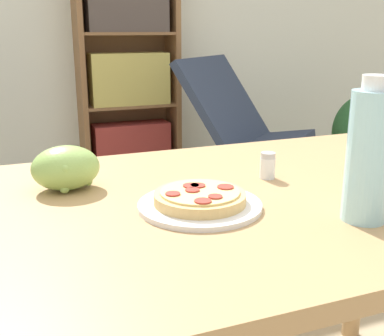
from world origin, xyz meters
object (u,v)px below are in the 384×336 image
pizza_on_plate (200,201)px  drink_bottle (369,154)px  grape_bunch (66,168)px  bookshelf (128,76)px  potted_plant_floor (363,136)px  salt_shaker (268,166)px  lounge_chair_far (247,154)px

pizza_on_plate → drink_bottle: size_ratio=0.93×
grape_bunch → bookshelf: size_ratio=0.09×
pizza_on_plate → bookshelf: (0.51, 2.60, -0.01)m
potted_plant_floor → drink_bottle: bearing=-131.0°
pizza_on_plate → salt_shaker: bearing=29.2°
lounge_chair_far → bookshelf: 1.04m
bookshelf → potted_plant_floor: 1.70m
pizza_on_plate → grape_bunch: (-0.22, 0.20, 0.03)m
drink_bottle → bookshelf: 2.77m
pizza_on_plate → bookshelf: 2.64m
pizza_on_plate → drink_bottle: drink_bottle is taller
grape_bunch → salt_shaker: (0.43, -0.08, -0.02)m
pizza_on_plate → bookshelf: size_ratio=0.15×
salt_shaker → potted_plant_floor: bearing=44.2°
salt_shaker → lounge_chair_far: size_ratio=0.06×
lounge_chair_far → drink_bottle: bearing=-152.2°
lounge_chair_far → potted_plant_floor: lounge_chair_far is taller
grape_bunch → drink_bottle: 0.60m
salt_shaker → potted_plant_floor: 2.50m
salt_shaker → drink_bottle: bearing=-82.8°
pizza_on_plate → lounge_chair_far: 2.18m
salt_shaker → bookshelf: 2.49m
pizza_on_plate → potted_plant_floor: size_ratio=0.38×
salt_shaker → bookshelf: (0.29, 2.48, -0.03)m
drink_bottle → potted_plant_floor: (1.73, 1.99, -0.51)m
drink_bottle → bookshelf: size_ratio=0.17×
bookshelf → potted_plant_floor: bearing=-27.3°
bookshelf → drink_bottle: bearing=-95.4°
pizza_on_plate → grape_bunch: size_ratio=1.67×
grape_bunch → pizza_on_plate: bearing=-42.8°
lounge_chair_far → potted_plant_floor: bearing=-40.0°
grape_bunch → potted_plant_floor: bearing=36.6°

